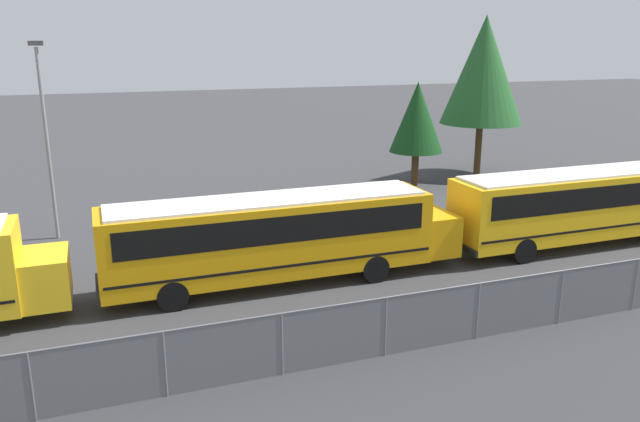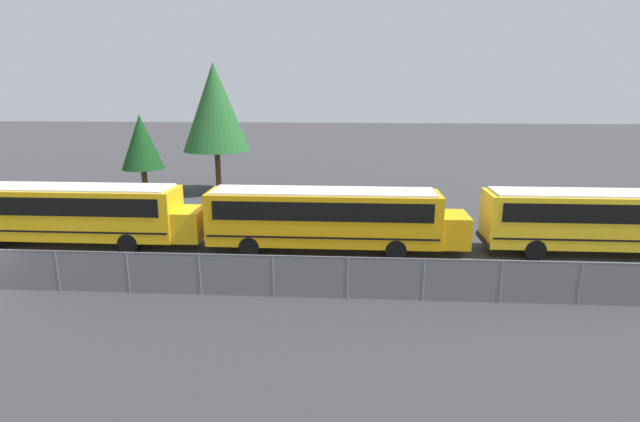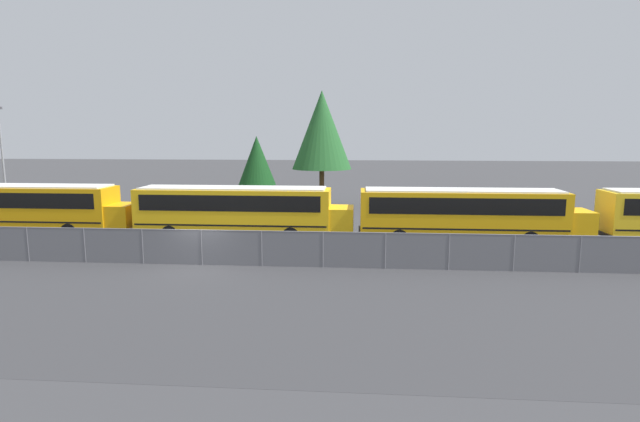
{
  "view_description": "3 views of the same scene",
  "coord_description": "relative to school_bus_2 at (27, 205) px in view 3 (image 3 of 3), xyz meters",
  "views": [
    {
      "loc": [
        -19.52,
        -14.5,
        8.74
      ],
      "look_at": [
        -11.53,
        7.27,
        2.36
      ],
      "focal_mm": 35.0,
      "sensor_mm": 36.0,
      "label": 1
    },
    {
      "loc": [
        15.4,
        -19.02,
        8.49
      ],
      "look_at": [
        13.78,
        5.89,
        2.21
      ],
      "focal_mm": 28.0,
      "sensor_mm": 36.0,
      "label": 2
    },
    {
      "loc": [
        7.85,
        -23.91,
        6.57
      ],
      "look_at": [
        5.54,
        5.6,
        1.95
      ],
      "focal_mm": 28.0,
      "sensor_mm": 36.0,
      "label": 3
    }
  ],
  "objects": [
    {
      "name": "school_bus_4",
      "position": [
        27.75,
        -0.37,
        0.0
      ],
      "size": [
        13.49,
        2.52,
        3.3
      ],
      "color": "#EDA80F",
      "rests_on": "ground_plane"
    },
    {
      "name": "school_bus_3",
      "position": [
        13.92,
        -0.2,
        0.0
      ],
      "size": [
        13.49,
        2.52,
        3.3
      ],
      "color": "yellow",
      "rests_on": "ground_plane"
    },
    {
      "name": "tree_0",
      "position": [
        12.5,
        12.59,
        2.25
      ],
      "size": [
        3.25,
        3.25,
        6.36
      ],
      "color": "#51381E",
      "rests_on": "ground_plane"
    },
    {
      "name": "light_pole",
      "position": [
        -7.91,
        8.76,
        2.78
      ],
      "size": [
        0.6,
        0.24,
        8.71
      ],
      "color": "gray",
      "rests_on": "ground_plane"
    },
    {
      "name": "tree_2",
      "position": [
        18.04,
        14.11,
        4.88
      ],
      "size": [
        5.28,
        5.28,
        10.3
      ],
      "color": "#51381E",
      "rests_on": "ground_plane"
    },
    {
      "name": "road_strip",
      "position": [
        13.5,
        -12.34,
        -1.96
      ],
      "size": [
        144.05,
        12.0,
        0.01
      ],
      "color": "#333335",
      "rests_on": "ground_plane"
    },
    {
      "name": "fence",
      "position": [
        13.5,
        -6.34,
        -1.04
      ],
      "size": [
        110.12,
        0.07,
        1.82
      ],
      "color": "#9EA0A5",
      "rests_on": "ground_plane"
    },
    {
      "name": "school_bus_2",
      "position": [
        0.0,
        0.0,
        0.0
      ],
      "size": [
        13.49,
        2.52,
        3.3
      ],
      "color": "orange",
      "rests_on": "ground_plane"
    },
    {
      "name": "ground_plane",
      "position": [
        13.5,
        -6.34,
        -1.97
      ],
      "size": [
        200.0,
        200.0,
        0.0
      ],
      "primitive_type": "plane",
      "color": "#38383A"
    }
  ]
}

